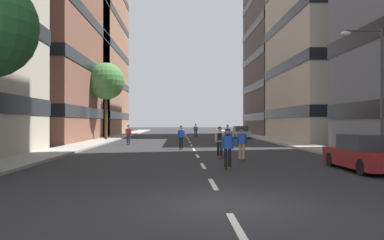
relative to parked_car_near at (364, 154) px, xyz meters
name	(u,v)px	position (x,y,z in m)	size (l,w,h in m)	color
ground_plane	(189,140)	(-6.65, 25.92, -0.70)	(191.81, 191.81, 0.00)	#28282B
sidewalk_left	(112,138)	(-15.80, 29.92, -0.63)	(2.62, 87.91, 0.14)	#9E9991
sidewalk_right	(262,138)	(2.51, 29.92, -0.63)	(2.62, 87.91, 0.14)	#9E9991
lane_markings	(188,140)	(-6.65, 26.96, -0.70)	(0.16, 72.20, 0.01)	silver
building_left_mid	(14,47)	(-25.53, 25.35, 9.40)	(16.95, 20.06, 20.02)	brown
building_left_far	(64,36)	(-25.53, 42.43, 14.54)	(16.95, 23.45, 30.30)	#9E6B51
building_right_mid	(357,49)	(12.23, 25.35, 9.51)	(16.95, 16.88, 20.23)	#BCB29E
building_right_far	(305,17)	(12.23, 42.43, 17.98)	(16.95, 16.43, 37.17)	#4C4744
parked_car_near	(364,154)	(0.00, 0.00, 0.00)	(1.82, 4.40, 1.52)	maroon
parked_car_mid	(240,133)	(0.00, 31.00, 0.00)	(1.82, 4.40, 1.52)	#B2B7BF
street_tree_mid	(106,81)	(-15.80, 25.96, 5.81)	(4.08, 4.08, 8.45)	#4C3823
streetlamp_right	(375,80)	(1.88, 2.66, 3.44)	(2.13, 0.30, 6.50)	#3F3F44
skater_0	(242,142)	(-4.44, 4.21, 0.29)	(0.56, 0.92, 1.78)	brown
skater_1	(220,140)	(-5.42, 5.93, 0.32)	(0.55, 0.92, 1.78)	brown
skater_2	(228,146)	(-5.66, 0.69, 0.29)	(0.54, 0.91, 1.78)	brown
skater_3	(228,133)	(-3.36, 17.90, 0.32)	(0.54, 0.91, 1.78)	brown
skater_4	(128,134)	(-12.33, 18.52, 0.29)	(0.56, 0.92, 1.78)	brown
skater_5	(181,136)	(-7.58, 12.34, 0.29)	(0.55, 0.91, 1.78)	brown
skater_6	(196,130)	(-5.53, 33.03, 0.32)	(0.54, 0.91, 1.78)	brown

